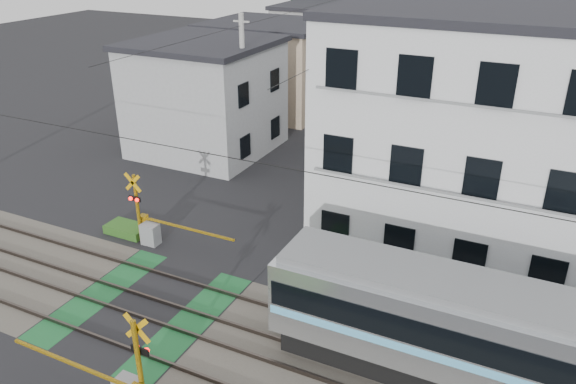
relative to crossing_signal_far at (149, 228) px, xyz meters
The scene contains 9 objects.
ground 4.53m from the crossing_signal_far, 54.71° to the right, with size 120.00×120.00×0.00m, color black.
track_bed 4.53m from the crossing_signal_far, 54.71° to the right, with size 120.00×120.00×0.14m.
crossing_signal_far is the anchor object (origin of this frame).
apartment_block 13.14m from the crossing_signal_far, 27.78° to the left, with size 10.20×8.36×9.30m.
houses_row 22.59m from the crossing_signal_far, 82.74° to the left, with size 22.07×31.35×6.80m.
catenary 9.78m from the crossing_signal_far, 22.86° to the right, with size 60.00×5.04×7.00m.
utility_poles 19.70m from the crossing_signal_far, 85.47° to the left, with size 7.90×42.00×8.00m.
pedestrian 25.61m from the crossing_signal_far, 82.64° to the left, with size 0.55×0.36×1.52m, color black.
weed_patches 5.76m from the crossing_signal_far, 40.76° to the right, with size 10.25×8.80×0.40m.
Camera 1 is at (11.29, -11.95, 11.67)m, focal length 35.00 mm.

